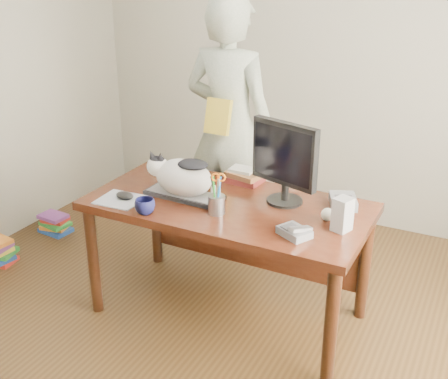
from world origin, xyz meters
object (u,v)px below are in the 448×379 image
keyboard (184,195)px  person (229,128)px  phone (295,232)px  cat (181,175)px  speaker (342,214)px  calculator (343,201)px  book_stack (244,176)px  desk (234,220)px  coffee_mug (145,206)px  baseball (327,214)px  book_pile_b (55,224)px  mouse (125,196)px  pen_cup (217,202)px  monitor (285,159)px

keyboard → person: bearing=100.5°
keyboard → phone: phone is taller
cat → speaker: size_ratio=2.55×
cat → calculator: (0.87, 0.30, -0.11)m
speaker → book_stack: 0.82m
desk → keyboard: size_ratio=3.39×
keyboard → coffee_mug: (-0.07, -0.29, 0.03)m
baseball → book_pile_b: bearing=172.1°
baseball → book_stack: book_stack is taller
cat → baseball: cat is taller
calculator → mouse: bearing=-179.2°
keyboard → pen_cup: 0.30m
mouse → baseball: 1.16m
monitor → calculator: monitor is taller
monitor → speaker: size_ratio=2.65×
baseball → calculator: 0.23m
cat → pen_cup: size_ratio=1.92×
keyboard → baseball: baseball is taller
calculator → monitor: bearing=178.6°
pen_cup → phone: size_ratio=1.23×
desk → baseball: (0.57, -0.05, 0.18)m
baseball → coffee_mug: bearing=-157.9°
keyboard → book_stack: (0.21, 0.37, 0.02)m
desk → speaker: (0.67, -0.12, 0.24)m
mouse → coffee_mug: 0.24m
keyboard → book_pile_b: bearing=166.7°
pen_cup → mouse: size_ratio=2.07×
monitor → keyboard: bearing=-144.5°
desk → speaker: speaker is taller
pen_cup → book_stack: pen_cup is taller
desk → book_pile_b: bearing=171.0°
monitor → book_pile_b: (-2.00, 0.21, -0.95)m
pen_cup → calculator: 0.72m
coffee_mug → speaker: speaker is taller
monitor → book_pile_b: 2.22m
coffee_mug → speaker: 1.05m
keyboard → monitor: 0.63m
cat → coffee_mug: bearing=-99.3°
baseball → book_stack: 0.70m
phone → keyboard: bearing=-164.9°
desk → coffee_mug: size_ratio=14.50×
desk → pen_cup: pen_cup is taller
monitor → coffee_mug: bearing=-125.2°
cat → pen_cup: (0.29, -0.11, -0.07)m
baseball → person: bearing=141.5°
cat → monitor: (0.56, 0.18, 0.14)m
desk → book_pile_b: desk is taller
desk → book_stack: size_ratio=6.42×
baseball → book_pile_b: size_ratio=0.27×
mouse → book_pile_b: mouse is taller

